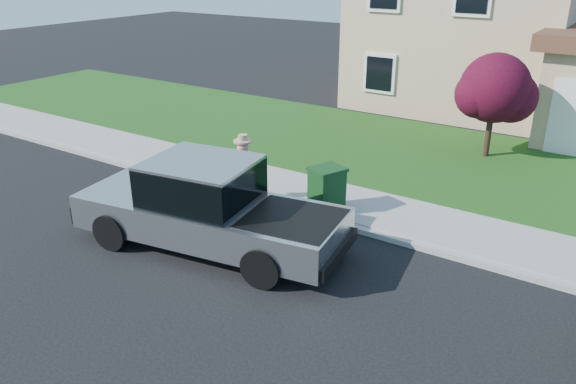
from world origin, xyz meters
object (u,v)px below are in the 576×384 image
Objects in this scene: woman at (244,173)px; trash_bin at (327,189)px; pickup_truck at (208,208)px; ornamental_tree at (496,92)px.

woman is 1.72× the size of trash_bin.
trash_bin is (1.32, 2.71, -0.21)m from pickup_truck.
ornamental_tree is at bearing 60.51° from pickup_truck.
pickup_truck reaches higher than trash_bin.
woman is 2.08m from trash_bin.
pickup_truck is at bearing -110.66° from ornamental_tree.
ornamental_tree is 6.75m from trash_bin.
pickup_truck reaches higher than woman.
pickup_truck is 3.02m from trash_bin.
ornamental_tree reaches higher than trash_bin.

